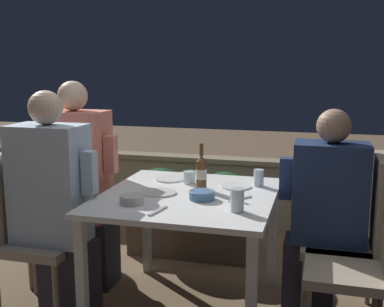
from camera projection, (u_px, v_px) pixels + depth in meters
parapet_wall at (235, 193)px, 4.26m from camera, size 9.00×0.18×0.64m
dining_table at (188, 208)px, 2.75m from camera, size 0.97×1.05×0.73m
planter_hedge at (191, 207)px, 3.70m from camera, size 0.93×0.47×0.66m
chair_left_near at (25, 219)px, 2.80m from camera, size 0.44×0.43×0.96m
person_blue_shirt at (56, 206)px, 2.73m from camera, size 0.49×0.26×1.31m
chair_left_far at (54, 199)px, 3.21m from camera, size 0.44×0.43×0.96m
person_coral_top at (81, 185)px, 3.14m from camera, size 0.49×0.26×1.35m
chair_right_near at (372, 248)px, 2.37m from camera, size 0.44×0.43×0.96m
chair_right_far at (361, 225)px, 2.70m from camera, size 0.44×0.43×0.96m
person_navy_jumper at (323, 214)px, 2.75m from camera, size 0.49×0.26×1.21m
beer_bottle at (201, 172)px, 2.81m from camera, size 0.06×0.06×0.27m
plate_0 at (159, 193)px, 2.74m from camera, size 0.20×0.20×0.01m
plate_1 at (236, 186)px, 2.88m from camera, size 0.18×0.18×0.01m
plate_2 at (170, 179)px, 3.07m from camera, size 0.19×0.19×0.01m
bowl_0 at (132, 199)px, 2.53m from camera, size 0.13×0.13×0.05m
bowl_1 at (202, 194)px, 2.62m from camera, size 0.14×0.14×0.05m
glass_cup_0 at (259, 178)px, 2.90m from camera, size 0.06×0.06×0.10m
glass_cup_1 at (190, 178)px, 2.96m from camera, size 0.07×0.07×0.08m
glass_cup_2 at (237, 200)px, 2.40m from camera, size 0.07×0.07×0.12m
fork_0 at (158, 211)px, 2.41m from camera, size 0.05×0.17×0.01m
fork_1 at (240, 199)px, 2.62m from camera, size 0.11×0.15×0.01m
potted_plant at (61, 203)px, 3.70m from camera, size 0.36×0.36×0.65m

